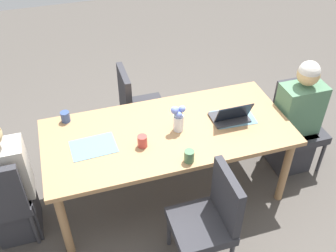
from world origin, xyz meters
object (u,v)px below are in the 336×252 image
object	(u,v)px
laptop_head_right_left_mid	(231,116)
coffee_mug_centre_left	(142,141)
dining_table	(168,137)
chair_far_left_far	(137,104)
coffee_mug_near_right	(65,117)
chair_head_left_left_near	(0,198)
coffee_mug_near_left	(189,156)
person_head_left_left_near	(8,187)
chair_head_right_left_mid	(296,120)
flower_vase	(178,118)
person_head_right_left_mid	(296,123)
chair_near_right_near	(210,216)

from	to	relation	value
laptop_head_right_left_mid	coffee_mug_centre_left	xyz separation A→B (m)	(-0.81, -0.10, 0.01)
dining_table	chair_far_left_far	world-z (taller)	chair_far_left_far
laptop_head_right_left_mid	coffee_mug_near_right	distance (m)	1.43
chair_far_left_far	coffee_mug_centre_left	world-z (taller)	chair_far_left_far
coffee_mug_near_right	chair_far_left_far	bearing A→B (deg)	29.06
chair_head_left_left_near	coffee_mug_near_left	bearing A→B (deg)	-11.10
dining_table	person_head_left_left_near	size ratio (longest dim) A/B	1.75
chair_head_right_left_mid	coffee_mug_near_left	world-z (taller)	chair_head_right_left_mid
laptop_head_right_left_mid	coffee_mug_near_left	bearing A→B (deg)	-144.05
chair_head_right_left_mid	chair_far_left_far	bearing A→B (deg)	153.49
dining_table	coffee_mug_near_left	xyz separation A→B (m)	(0.05, -0.40, 0.13)
flower_vase	coffee_mug_near_left	xyz separation A→B (m)	(-0.04, -0.38, -0.07)
person_head_right_left_mid	chair_far_left_far	size ratio (longest dim) A/B	1.33
chair_head_left_left_near	flower_vase	world-z (taller)	flower_vase
chair_head_left_left_near	person_head_right_left_mid	bearing A→B (deg)	2.32
laptop_head_right_left_mid	coffee_mug_near_right	size ratio (longest dim) A/B	3.36
person_head_right_left_mid	flower_vase	xyz separation A→B (m)	(-1.19, -0.01, 0.35)
coffee_mug_centre_left	person_head_right_left_mid	bearing A→B (deg)	4.52
chair_near_right_near	coffee_mug_near_left	distance (m)	0.47
coffee_mug_near_left	coffee_mug_near_right	bearing A→B (deg)	137.48
coffee_mug_centre_left	chair_far_left_far	bearing A→B (deg)	79.88
dining_table	laptop_head_right_left_mid	distance (m)	0.57
coffee_mug_near_left	person_head_left_left_near	bearing A→B (deg)	165.52
person_head_right_left_mid	chair_far_left_far	xyz separation A→B (m)	(-1.37, 0.79, -0.03)
chair_far_left_far	coffee_mug_near_right	xyz separation A→B (m)	(-0.72, -0.40, 0.30)
chair_head_left_left_near	laptop_head_right_left_mid	bearing A→B (deg)	2.58
person_head_left_left_near	chair_head_right_left_mid	bearing A→B (deg)	2.32
flower_vase	coffee_mug_near_left	bearing A→B (deg)	-95.85
coffee_mug_near_right	flower_vase	bearing A→B (deg)	-24.02
coffee_mug_near_left	chair_near_right_near	bearing A→B (deg)	-81.92
dining_table	person_head_left_left_near	xyz separation A→B (m)	(-1.35, -0.04, -0.15)
chair_head_right_left_mid	chair_far_left_far	world-z (taller)	same
chair_far_left_far	coffee_mug_centre_left	bearing A→B (deg)	-100.12
flower_vase	coffee_mug_near_right	bearing A→B (deg)	155.98
chair_near_right_near	chair_head_left_left_near	bearing A→B (deg)	156.74
chair_near_right_near	coffee_mug_centre_left	size ratio (longest dim) A/B	8.93
coffee_mug_centre_left	chair_head_left_left_near	bearing A→B (deg)	179.41
coffee_mug_near_left	coffee_mug_near_right	xyz separation A→B (m)	(-0.85, 0.78, -0.00)
coffee_mug_near_left	coffee_mug_centre_left	world-z (taller)	same
flower_vase	coffee_mug_centre_left	size ratio (longest dim) A/B	2.42
flower_vase	coffee_mug_near_left	size ratio (longest dim) A/B	2.41
chair_head_left_left_near	coffee_mug_centre_left	world-z (taller)	chair_head_left_left_near
person_head_left_left_near	coffee_mug_centre_left	bearing A→B (deg)	-4.53
chair_head_left_left_near	chair_far_left_far	xyz separation A→B (m)	(1.32, 0.90, 0.00)
person_head_right_left_mid	chair_head_right_left_mid	bearing A→B (deg)	51.24
chair_head_left_left_near	coffee_mug_near_right	size ratio (longest dim) A/B	9.46
laptop_head_right_left_mid	person_head_right_left_mid	bearing A→B (deg)	1.61
person_head_left_left_near	chair_far_left_far	bearing A→B (deg)	33.15
chair_head_left_left_near	person_head_right_left_mid	xyz separation A→B (m)	(2.68, 0.11, 0.03)
chair_far_left_far	person_head_right_left_mid	bearing A→B (deg)	-29.91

